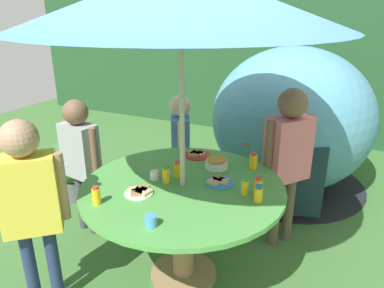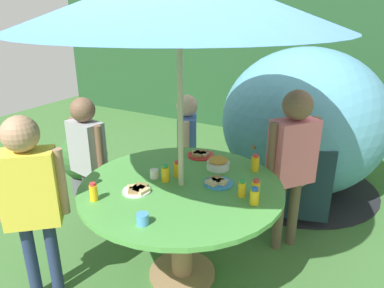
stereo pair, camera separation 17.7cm
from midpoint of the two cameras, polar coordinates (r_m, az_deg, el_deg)
The scene contains 23 objects.
ground_plane at distance 2.87m, azimuth -3.21°, elevation -20.12°, with size 10.00×10.00×0.02m, color #3D6B33.
hedge_backdrop at distance 5.77m, azimuth 14.53°, elevation 11.96°, with size 9.00×0.70×2.08m, color #234C28.
garden_table at distance 2.52m, azimuth -3.49°, elevation -9.58°, with size 1.37×1.37×0.75m.
wooden_chair at distance 3.44m, azimuth 13.12°, elevation -1.42°, with size 0.62×0.58×1.08m.
dome_tent at distance 3.97m, azimuth 14.18°, elevation 3.77°, with size 2.13×2.13×1.51m.
potted_plant at distance 3.89m, azimuth -19.56°, elevation -2.90°, with size 0.49×0.49×0.67m.
child_in_pink_shirt at distance 2.86m, azimuth 13.28°, elevation -0.80°, with size 0.36×0.39×1.32m.
child_in_blue_shirt at distance 3.33m, azimuth -3.37°, elevation 0.79°, with size 0.28×0.35×1.14m.
child_in_grey_shirt at distance 3.14m, azimuth -18.85°, elevation -1.03°, with size 0.40×0.22×1.19m.
child_in_yellow_shirt at distance 2.42m, azimuth -26.32°, elevation -7.21°, with size 0.37×0.36×1.29m.
snack_bowl at distance 2.67m, azimuth 2.02°, elevation -2.96°, with size 0.17×0.17×0.09m.
plate_far_left at distance 2.46m, azimuth 2.22°, elevation -5.96°, with size 0.20×0.20×0.03m.
plate_center_front at distance 2.36m, azimuth -10.43°, elevation -7.47°, with size 0.18×0.18×0.03m.
plate_back_edge at distance 2.89m, azimuth -0.97°, elevation -1.66°, with size 0.21×0.21×0.03m.
juice_bottle_near_left at distance 2.54m, azimuth -4.28°, elevation -4.07°, with size 0.06×0.06×0.12m.
juice_bottle_near_right at distance 2.34m, azimuth 8.30°, elevation -6.61°, with size 0.05×0.05×0.11m.
juice_bottle_far_right at distance 2.67m, azimuth 7.81°, elevation -2.74°, with size 0.06×0.06×0.13m.
juice_bottle_center_back at distance 2.31m, azimuth 6.18°, elevation -6.81°, with size 0.05×0.05×0.11m.
juice_bottle_mid_left at distance 2.24m, azimuth 8.23°, elevation -7.88°, with size 0.06×0.06×0.11m.
juice_bottle_mid_right at distance 2.29m, azimuth -17.09°, elevation -7.88°, with size 0.05×0.05×0.12m.
juice_bottle_front_edge at distance 2.46m, azimuth -6.18°, elevation -4.86°, with size 0.05×0.05×0.12m.
cup_near at distance 2.02m, azimuth -9.09°, elevation -11.99°, with size 0.07×0.07×0.07m, color #4C99D8.
cup_far at distance 2.52m, azimuth -7.97°, elevation -4.93°, with size 0.06×0.06×0.06m, color white.
Camera 1 is at (0.97, -1.94, 1.88)m, focal length 33.70 mm.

